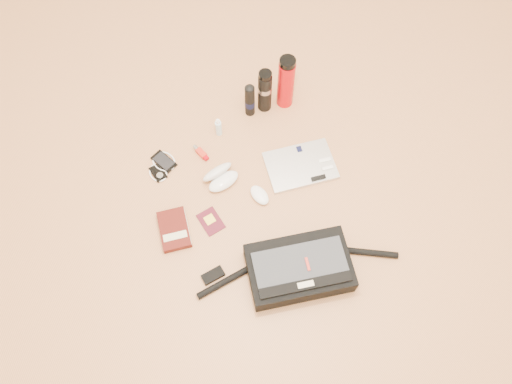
# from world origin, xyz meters

# --- Properties ---
(ground) EXTENTS (4.00, 4.00, 0.00)m
(ground) POSITION_xyz_m (0.00, 0.00, 0.00)
(ground) COLOR tan
(ground) RESTS_ON ground
(messenger_bag) EXTENTS (0.79, 0.37, 0.12)m
(messenger_bag) POSITION_xyz_m (-0.05, -0.28, 0.05)
(messenger_bag) COLOR black
(messenger_bag) RESTS_ON ground
(laptop) EXTENTS (0.35, 0.28, 0.03)m
(laptop) POSITION_xyz_m (0.22, 0.12, 0.01)
(laptop) COLOR silver
(laptop) RESTS_ON ground
(book) EXTENTS (0.16, 0.21, 0.03)m
(book) POSITION_xyz_m (-0.40, 0.13, 0.02)
(book) COLOR #47100B
(book) RESTS_ON ground
(passport) EXTENTS (0.09, 0.12, 0.01)m
(passport) POSITION_xyz_m (-0.25, 0.10, 0.00)
(passport) COLOR #4B0E1B
(passport) RESTS_ON ground
(mouse) EXTENTS (0.07, 0.11, 0.03)m
(mouse) POSITION_xyz_m (-0.01, 0.09, 0.02)
(mouse) COLOR white
(mouse) RESTS_ON ground
(sunglasses_case) EXTENTS (0.16, 0.14, 0.08)m
(sunglasses_case) POSITION_xyz_m (-0.12, 0.25, 0.03)
(sunglasses_case) COLOR white
(sunglasses_case) RESTS_ON ground
(ipod) EXTENTS (0.08, 0.09, 0.01)m
(ipod) POSITION_xyz_m (-0.34, 0.42, 0.00)
(ipod) COLOR black
(ipod) RESTS_ON ground
(phone) EXTENTS (0.11, 0.13, 0.01)m
(phone) POSITION_xyz_m (-0.29, 0.46, 0.01)
(phone) COLOR black
(phone) RESTS_ON ground
(inhaler) EXTENTS (0.04, 0.10, 0.02)m
(inhaler) POSITION_xyz_m (-0.13, 0.41, 0.01)
(inhaler) COLOR red
(inhaler) RESTS_ON ground
(spray_bottle) EXTENTS (0.04, 0.04, 0.11)m
(spray_bottle) POSITION_xyz_m (-0.00, 0.47, 0.05)
(spray_bottle) COLOR #BEE5FA
(spray_bottle) RESTS_ON ground
(aerosol_can) EXTENTS (0.05, 0.05, 0.19)m
(aerosol_can) POSITION_xyz_m (0.18, 0.49, 0.10)
(aerosol_can) COLOR black
(aerosol_can) RESTS_ON ground
(thermos_black) EXTENTS (0.08, 0.08, 0.24)m
(thermos_black) POSITION_xyz_m (0.25, 0.49, 0.12)
(thermos_black) COLOR black
(thermos_black) RESTS_ON ground
(thermos_red) EXTENTS (0.08, 0.08, 0.29)m
(thermos_red) POSITION_xyz_m (0.35, 0.46, 0.15)
(thermos_red) COLOR #B6080E
(thermos_red) RESTS_ON ground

